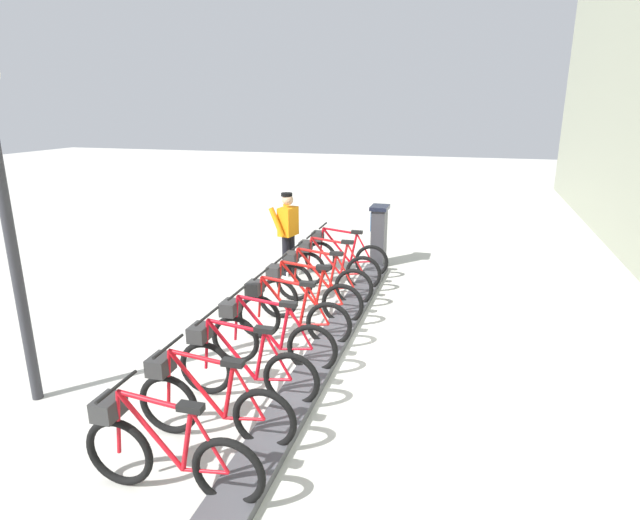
# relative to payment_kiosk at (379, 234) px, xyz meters

# --- Properties ---
(ground_plane) EXTENTS (60.00, 60.00, 0.00)m
(ground_plane) POSITION_rel_payment_kiosk_xyz_m (-0.05, 4.36, -0.67)
(ground_plane) COLOR beige
(dock_rail_base) EXTENTS (0.44, 8.02, 0.10)m
(dock_rail_base) POSITION_rel_payment_kiosk_xyz_m (-0.05, 4.36, -0.62)
(dock_rail_base) COLOR #47474C
(dock_rail_base) RESTS_ON ground
(payment_kiosk) EXTENTS (0.36, 0.52, 1.28)m
(payment_kiosk) POSITION_rel_payment_kiosk_xyz_m (0.00, 0.00, 0.00)
(payment_kiosk) COLOR #38383D
(payment_kiosk) RESTS_ON ground
(bike_docked_0) EXTENTS (1.72, 0.54, 1.02)m
(bike_docked_0) POSITION_rel_payment_kiosk_xyz_m (0.57, 0.95, -0.24)
(bike_docked_0) COLOR black
(bike_docked_0) RESTS_ON ground
(bike_docked_1) EXTENTS (1.72, 0.54, 1.02)m
(bike_docked_1) POSITION_rel_payment_kiosk_xyz_m (0.57, 1.75, -0.24)
(bike_docked_1) COLOR black
(bike_docked_1) RESTS_ON ground
(bike_docked_2) EXTENTS (1.72, 0.54, 1.02)m
(bike_docked_2) POSITION_rel_payment_kiosk_xyz_m (0.57, 2.55, -0.24)
(bike_docked_2) COLOR black
(bike_docked_2) RESTS_ON ground
(bike_docked_3) EXTENTS (1.72, 0.54, 1.02)m
(bike_docked_3) POSITION_rel_payment_kiosk_xyz_m (0.57, 3.36, -0.24)
(bike_docked_3) COLOR black
(bike_docked_3) RESTS_ON ground
(bike_docked_4) EXTENTS (1.72, 0.54, 1.02)m
(bike_docked_4) POSITION_rel_payment_kiosk_xyz_m (0.57, 4.16, -0.24)
(bike_docked_4) COLOR black
(bike_docked_4) RESTS_ON ground
(bike_docked_5) EXTENTS (1.72, 0.54, 1.02)m
(bike_docked_5) POSITION_rel_payment_kiosk_xyz_m (0.57, 4.96, -0.24)
(bike_docked_5) COLOR black
(bike_docked_5) RESTS_ON ground
(bike_docked_6) EXTENTS (1.72, 0.54, 1.02)m
(bike_docked_6) POSITION_rel_payment_kiosk_xyz_m (0.57, 5.76, -0.24)
(bike_docked_6) COLOR black
(bike_docked_6) RESTS_ON ground
(bike_docked_7) EXTENTS (1.72, 0.54, 1.02)m
(bike_docked_7) POSITION_rel_payment_kiosk_xyz_m (0.57, 6.56, -0.24)
(bike_docked_7) COLOR black
(bike_docked_7) RESTS_ON ground
(bike_docked_8) EXTENTS (1.72, 0.54, 1.02)m
(bike_docked_8) POSITION_rel_payment_kiosk_xyz_m (0.57, 7.37, -0.24)
(bike_docked_8) COLOR black
(bike_docked_8) RESTS_ON ground
(worker_near_rack) EXTENTS (0.55, 0.68, 1.66)m
(worker_near_rack) POSITION_rel_payment_kiosk_xyz_m (1.62, 1.20, 0.24)
(worker_near_rack) COLOR white
(worker_near_rack) RESTS_ON ground
(lamp_post) EXTENTS (0.32, 0.32, 3.75)m
(lamp_post) POSITION_rel_payment_kiosk_xyz_m (2.89, 6.41, 1.81)
(lamp_post) COLOR #2D2D33
(lamp_post) RESTS_ON ground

